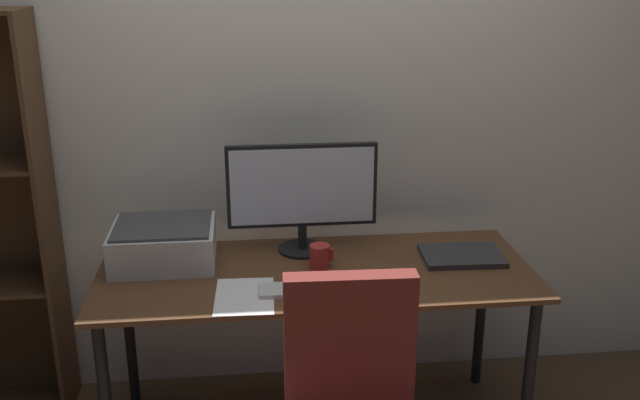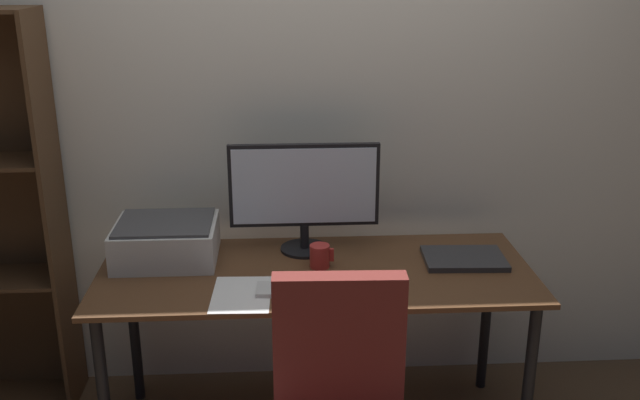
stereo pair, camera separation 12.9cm
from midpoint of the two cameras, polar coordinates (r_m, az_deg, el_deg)
back_wall at (r=3.10m, az=0.32°, el=7.84°), size 6.40×0.10×2.60m
desk at (r=2.82m, az=0.97°, el=-7.15°), size 1.69×0.68×0.74m
monitor at (r=2.87m, az=0.01°, el=0.76°), size 0.61×0.20×0.45m
keyboard at (r=2.61m, az=-0.48°, el=-7.19°), size 0.29×0.12×0.02m
mouse at (r=2.62m, az=4.26°, el=-6.92°), size 0.07×0.10×0.03m
coffee_mug at (r=2.79m, az=1.32°, el=-4.52°), size 0.09×0.08×0.09m
laptop at (r=2.93m, az=12.69°, el=-4.60°), size 0.33×0.24×0.02m
printer at (r=2.90m, az=-10.97°, el=-3.21°), size 0.40×0.34×0.16m
paper_sheet at (r=2.60m, az=-4.88°, el=-7.55°), size 0.22×0.30×0.00m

